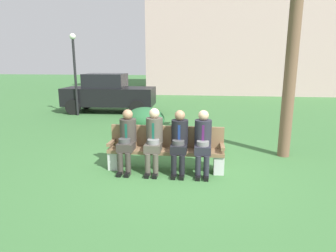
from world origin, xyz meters
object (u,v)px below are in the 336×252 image
shrub_mid_lawn (145,119)px  building_backdrop (242,17)px  seated_man_rightmost (203,139)px  shrub_near_bench (200,142)px  seated_man_centerright (179,139)px  parked_car_near (109,93)px  park_bench (166,149)px  street_lamp (75,66)px  seated_man_leftmost (127,137)px  seated_man_centerleft (154,137)px

shrub_mid_lawn → building_backdrop: 16.09m
seated_man_rightmost → shrub_near_bench: (-0.06, 1.36, -0.44)m
seated_man_centerright → parked_car_near: bearing=118.5°
park_bench → building_backdrop: building_backdrop is taller
seated_man_rightmost → parked_car_near: 7.92m
parked_car_near → street_lamp: 1.85m
seated_man_leftmost → shrub_near_bench: bearing=42.5°
street_lamp → shrub_mid_lawn: bearing=-36.5°
park_bench → shrub_near_bench: 1.42m
seated_man_rightmost → parked_car_near: parked_car_near is taller
seated_man_centerleft → building_backdrop: bearing=78.4°
seated_man_centerright → building_backdrop: bearing=80.0°
seated_man_leftmost → park_bench: bearing=10.1°
shrub_mid_lawn → street_lamp: bearing=143.5°
park_bench → seated_man_leftmost: seated_man_leftmost is taller
park_bench → seated_man_centerright: (0.29, -0.14, 0.27)m
seated_man_rightmost → seated_man_leftmost: bearing=-179.9°
building_backdrop → shrub_mid_lawn: bearing=-107.3°
seated_man_centerleft → street_lamp: street_lamp is taller
seated_man_leftmost → seated_man_centerleft: seated_man_centerleft is taller
parked_car_near → building_backdrop: size_ratio=0.29×
shrub_near_bench → seated_man_centerright: bearing=-106.9°
park_bench → shrub_mid_lawn: size_ratio=1.89×
shrub_near_bench → shrub_mid_lawn: (-1.80, 1.99, 0.12)m
seated_man_centerright → shrub_mid_lawn: (-1.38, 3.36, -0.31)m
seated_man_centerleft → shrub_near_bench: bearing=55.6°
shrub_near_bench → shrub_mid_lawn: bearing=132.0°
park_bench → seated_man_rightmost: size_ratio=1.86×
seated_man_leftmost → seated_man_centerleft: 0.56m
seated_man_leftmost → seated_man_rightmost: seated_man_rightmost is taller
shrub_near_bench → seated_man_centerleft: bearing=-124.4°
seated_man_leftmost → building_backdrop: bearing=76.7°
park_bench → street_lamp: size_ratio=0.72×
seated_man_centerleft → seated_man_centerright: seated_man_centerleft is taller
seated_man_leftmost → building_backdrop: 19.04m
seated_man_leftmost → street_lamp: size_ratio=0.38×
shrub_near_bench → seated_man_rightmost: bearing=-87.7°
seated_man_leftmost → seated_man_centerright: size_ratio=1.00×
shrub_near_bench → street_lamp: size_ratio=0.27×
seated_man_rightmost → building_backdrop: 18.75m
shrub_mid_lawn → seated_man_rightmost: bearing=-61.1°
seated_man_leftmost → seated_man_centerleft: (0.56, 0.00, 0.02)m
shrub_near_bench → building_backdrop: building_backdrop is taller
park_bench → street_lamp: 7.41m
shrub_mid_lawn → parked_car_near: bearing=123.9°
parked_car_near → building_backdrop: building_backdrop is taller
seated_man_centerleft → shrub_mid_lawn: bearing=104.4°
seated_man_leftmost → street_lamp: bearing=122.1°
seated_man_centerright → building_backdrop: 18.83m
park_bench → seated_man_centerright: 0.42m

